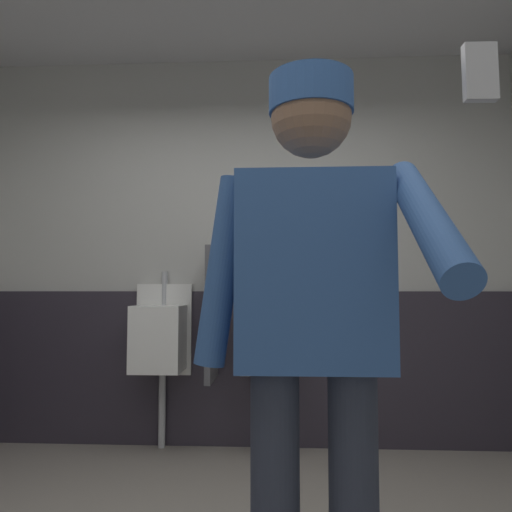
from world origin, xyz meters
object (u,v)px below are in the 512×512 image
(urinal_middle, at_px, (267,338))
(person, at_px, (313,313))
(urinal_left, at_px, (160,337))
(cell_phone, at_px, (480,72))

(urinal_middle, xyz_separation_m, person, (0.19, -1.95, 0.27))
(person, bearing_deg, urinal_left, 115.71)
(urinal_middle, relative_size, person, 0.71)
(urinal_middle, distance_m, person, 1.98)
(cell_phone, bearing_deg, urinal_left, 114.81)
(urinal_left, distance_m, cell_phone, 2.84)
(urinal_middle, relative_size, cell_phone, 11.27)
(urinal_left, height_order, urinal_middle, same)
(urinal_left, height_order, cell_phone, cell_phone)
(urinal_left, distance_m, person, 2.18)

